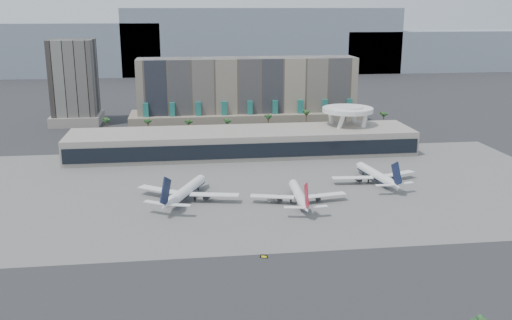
{
  "coord_description": "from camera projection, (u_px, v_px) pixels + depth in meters",
  "views": [
    {
      "loc": [
        -28.86,
        -164.29,
        70.98
      ],
      "look_at": [
        -2.35,
        40.0,
        15.56
      ],
      "focal_mm": 40.0,
      "sensor_mm": 36.0,
      "label": 1
    }
  ],
  "objects": [
    {
      "name": "ground",
      "position": [
        280.0,
        240.0,
        179.35
      ],
      "size": [
        900.0,
        900.0,
        0.0
      ],
      "primitive_type": "plane",
      "color": "#232326",
      "rests_on": "ground"
    },
    {
      "name": "apron_pad",
      "position": [
        257.0,
        187.0,
        232.01
      ],
      "size": [
        260.0,
        130.0,
        0.06
      ],
      "primitive_type": "cube",
      "color": "#5B5B59",
      "rests_on": "ground"
    },
    {
      "name": "mountain_ridge",
      "position": [
        233.0,
        46.0,
        625.14
      ],
      "size": [
        680.0,
        60.0,
        70.0
      ],
      "color": "gray",
      "rests_on": "ground"
    },
    {
      "name": "hotel",
      "position": [
        248.0,
        100.0,
        343.25
      ],
      "size": [
        140.0,
        30.0,
        42.0
      ],
      "color": "gray",
      "rests_on": "ground"
    },
    {
      "name": "office_tower",
      "position": [
        75.0,
        87.0,
        353.12
      ],
      "size": [
        30.0,
        30.0,
        52.0
      ],
      "color": "black",
      "rests_on": "ground"
    },
    {
      "name": "terminal",
      "position": [
        243.0,
        141.0,
        282.84
      ],
      "size": [
        170.0,
        32.5,
        14.5
      ],
      "color": "#A79D92",
      "rests_on": "ground"
    },
    {
      "name": "saucer_structure",
      "position": [
        348.0,
        113.0,
        292.48
      ],
      "size": [
        26.0,
        26.0,
        21.89
      ],
      "color": "white",
      "rests_on": "ground"
    },
    {
      "name": "palm_row",
      "position": [
        248.0,
        120.0,
        316.35
      ],
      "size": [
        157.8,
        2.8,
        13.1
      ],
      "color": "brown",
      "rests_on": "ground"
    },
    {
      "name": "airliner_left",
      "position": [
        186.0,
        191.0,
        215.25
      ],
      "size": [
        38.55,
        39.71,
        14.6
      ],
      "rotation": [
        0.0,
        0.0,
        -0.41
      ],
      "color": "white",
      "rests_on": "ground"
    },
    {
      "name": "airliner_centre",
      "position": [
        299.0,
        195.0,
        212.18
      ],
      "size": [
        36.55,
        37.66,
        12.99
      ],
      "rotation": [
        0.0,
        0.0,
        -0.04
      ],
      "color": "white",
      "rests_on": "ground"
    },
    {
      "name": "airliner_right",
      "position": [
        376.0,
        175.0,
        237.09
      ],
      "size": [
        37.47,
        38.84,
        13.46
      ],
      "rotation": [
        0.0,
        0.0,
        0.15
      ],
      "color": "white",
      "rests_on": "ground"
    },
    {
      "name": "service_vehicle_a",
      "position": [
        176.0,
        197.0,
        216.98
      ],
      "size": [
        4.76,
        3.64,
        2.09
      ],
      "primitive_type": "cube",
      "rotation": [
        0.0,
        0.0,
        0.42
      ],
      "color": "white",
      "rests_on": "ground"
    },
    {
      "name": "service_vehicle_b",
      "position": [
        271.0,
        199.0,
        215.35
      ],
      "size": [
        3.62,
        2.7,
        1.66
      ],
      "primitive_type": "cube",
      "rotation": [
        0.0,
        0.0,
        0.3
      ],
      "color": "silver",
      "rests_on": "ground"
    },
    {
      "name": "taxiway_sign",
      "position": [
        264.0,
        256.0,
        166.43
      ],
      "size": [
        2.16,
        0.95,
        0.99
      ],
      "rotation": [
        0.0,
        0.0,
        -0.31
      ],
      "color": "black",
      "rests_on": "ground"
    }
  ]
}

